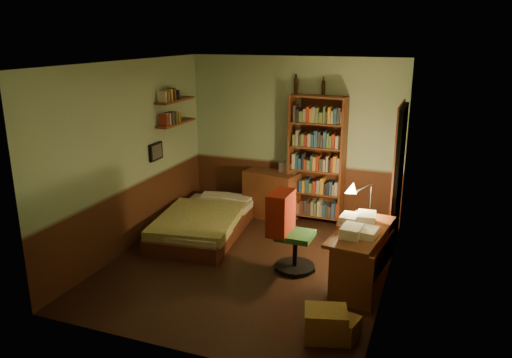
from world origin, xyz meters
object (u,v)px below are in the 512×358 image
(bookshelf, at_px, (317,160))
(cardboard_box_a, at_px, (325,324))
(bed, at_px, (204,215))
(mini_stereo, at_px, (290,167))
(desk, at_px, (360,256))
(office_chair, at_px, (296,232))
(dresser, at_px, (271,195))
(desk_lamp, at_px, (371,194))
(cardboard_box_b, at_px, (342,327))

(bookshelf, bearing_deg, cardboard_box_a, -67.68)
(bed, relative_size, mini_stereo, 6.81)
(mini_stereo, distance_m, desk, 2.45)
(bed, distance_m, mini_stereo, 1.62)
(office_chair, xyz_separation_m, cardboard_box_a, (0.71, -1.35, -0.36))
(dresser, height_order, desk_lamp, desk_lamp)
(office_chair, xyz_separation_m, cardboard_box_b, (0.87, -1.29, -0.40))
(mini_stereo, height_order, cardboard_box_b, mini_stereo)
(dresser, bearing_deg, desk, -33.64)
(desk_lamp, xyz_separation_m, office_chair, (-0.83, -0.59, -0.42))
(bed, xyz_separation_m, desk_lamp, (2.47, -0.09, 0.64))
(desk, xyz_separation_m, office_chair, (-0.83, 0.05, 0.17))
(mini_stereo, relative_size, office_chair, 0.28)
(desk_lamp, distance_m, cardboard_box_a, 2.09)
(desk, distance_m, office_chair, 0.85)
(mini_stereo, xyz_separation_m, desk, (1.47, -1.89, -0.51))
(mini_stereo, distance_m, cardboard_box_a, 3.53)
(mini_stereo, bearing_deg, bookshelf, 2.50)
(bed, distance_m, dresser, 1.27)
(bed, relative_size, bookshelf, 0.99)
(desk, relative_size, cardboard_box_a, 3.06)
(bookshelf, height_order, desk, bookshelf)
(dresser, bearing_deg, mini_stereo, 36.81)
(cardboard_box_a, bearing_deg, bed, 139.19)
(bed, xyz_separation_m, office_chair, (1.63, -0.68, 0.22))
(dresser, distance_m, office_chair, 1.94)
(bookshelf, relative_size, desk, 1.58)
(bookshelf, distance_m, cardboard_box_b, 3.38)
(cardboard_box_a, bearing_deg, cardboard_box_b, 22.08)
(mini_stereo, distance_m, office_chair, 1.97)
(office_chair, bearing_deg, bookshelf, 96.87)
(bookshelf, xyz_separation_m, cardboard_box_b, (1.06, -3.08, -0.90))
(mini_stereo, height_order, cardboard_box_a, mini_stereo)
(bed, height_order, desk, desk)
(bed, height_order, desk_lamp, desk_lamp)
(bookshelf, xyz_separation_m, office_chair, (0.19, -1.80, -0.50))
(bookshelf, height_order, desk_lamp, bookshelf)
(office_chair, bearing_deg, desk, -2.97)
(mini_stereo, distance_m, bookshelf, 0.48)
(bed, bearing_deg, dresser, 49.21)
(cardboard_box_a, bearing_deg, dresser, 117.92)
(desk_lamp, xyz_separation_m, cardboard_box_a, (-0.12, -1.93, -0.78))
(dresser, height_order, cardboard_box_a, dresser)
(mini_stereo, relative_size, desk_lamp, 0.58)
(desk_lamp, bearing_deg, desk, -91.49)
(mini_stereo, xyz_separation_m, bookshelf, (0.45, -0.04, 0.16))
(bed, bearing_deg, cardboard_box_a, -46.73)
(mini_stereo, bearing_deg, dresser, -147.41)
(bed, xyz_separation_m, dresser, (0.72, 1.04, 0.09))
(dresser, relative_size, office_chair, 0.84)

